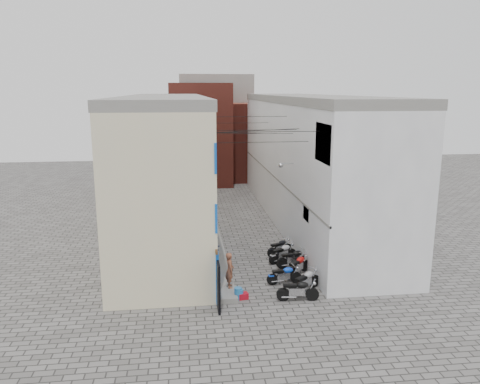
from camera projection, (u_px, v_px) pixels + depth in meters
name	position (u px, v px, depth m)	size (l,w,h in m)	color
ground	(273.00, 302.00, 21.16)	(90.00, 90.00, 0.00)	#54514F
plinth	(210.00, 222.00, 33.48)	(0.90, 26.00, 0.25)	slate
building_left	(167.00, 162.00, 32.13)	(5.10, 27.00, 9.00)	beige
building_right	(308.00, 159.00, 33.39)	(5.94, 26.00, 9.00)	silver
building_far_brick_left	(200.00, 134.00, 46.97)	(6.00, 6.00, 10.00)	maroon
building_far_brick_right	(247.00, 141.00, 49.74)	(5.00, 6.00, 8.00)	maroon
building_far_concrete	(216.00, 125.00, 52.92)	(8.00, 5.00, 11.00)	slate
far_shopfront	(223.00, 176.00, 45.32)	(2.00, 0.30, 2.40)	black
overhead_wires	(250.00, 130.00, 27.04)	(5.80, 13.02, 1.32)	black
motorcycle_a	(298.00, 289.00, 21.15)	(0.61, 1.95, 1.13)	black
motorcycle_b	(306.00, 280.00, 22.16)	(0.62, 1.98, 1.14)	#98989C
motorcycle_c	(284.00, 274.00, 23.02)	(0.56, 1.78, 1.03)	blue
motorcycle_d	(298.00, 265.00, 24.10)	(0.62, 1.96, 1.13)	#B60F0D
motorcycle_e	(294.00, 257.00, 25.14)	(0.62, 1.95, 1.13)	black
motorcycle_f	(283.00, 252.00, 25.98)	(0.62, 1.95, 1.13)	#A1A0A5
motorcycle_g	(280.00, 246.00, 27.05)	(0.57, 1.79, 1.04)	black
person_a	(230.00, 270.00, 21.98)	(0.62, 0.41, 1.70)	brown
person_b	(216.00, 249.00, 25.34)	(0.69, 0.54, 1.42)	#353D50
water_jug_near	(240.00, 294.00, 21.42)	(0.30, 0.30, 0.46)	#2265AA
water_jug_far	(238.00, 293.00, 21.40)	(0.35, 0.35, 0.55)	#216BA9
red_crate	(243.00, 296.00, 21.46)	(0.45, 0.33, 0.28)	#9F0B1A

